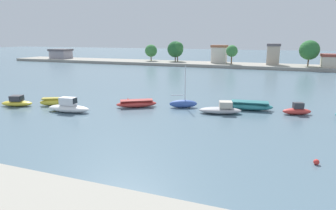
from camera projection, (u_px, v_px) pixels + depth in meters
moored_boat_1 at (17, 102)px, 37.44m from camera, size 4.27×2.70×1.39m
moored_boat_2 at (53, 102)px, 37.81m from camera, size 3.35×2.47×1.01m
moored_boat_3 at (69, 107)px, 34.46m from camera, size 5.46×2.30×1.77m
moored_boat_4 at (137, 104)px, 36.89m from camera, size 5.12×3.89×0.94m
moored_boat_5 at (183, 104)px, 36.61m from camera, size 3.64×2.33×5.27m
moored_boat_6 at (221, 109)px, 33.81m from camera, size 5.20×3.03×1.45m
moored_boat_7 at (250, 106)px, 35.56m from camera, size 5.62×2.39×1.04m
moored_boat_8 at (297, 110)px, 33.37m from camera, size 3.42×2.11×1.40m
mooring_buoy_0 at (316, 162)px, 20.29m from camera, size 0.40×0.40×0.40m
mooring_buoy_1 at (128, 99)px, 41.07m from camera, size 0.24×0.24×0.24m
distant_shoreline at (193, 60)px, 91.55m from camera, size 132.36×11.86×7.88m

